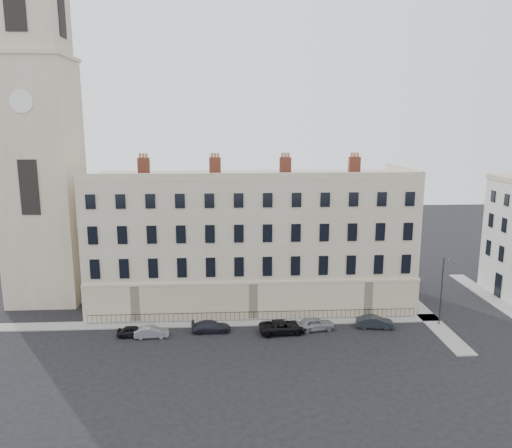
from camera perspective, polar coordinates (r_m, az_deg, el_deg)
The scene contains 14 objects.
ground at distance 50.15m, azimuth 7.10°, elevation -13.14°, with size 160.00×160.00×0.00m, color black.
terrace at distance 58.37m, azimuth -0.60°, elevation -1.72°, with size 36.22×12.22×17.00m.
church_tower at distance 62.59m, azimuth -23.54°, elevation 8.56°, with size 8.00×8.13×44.00m.
pavement_terrace at distance 53.97m, azimuth -4.59°, elevation -11.18°, with size 48.00×2.00×0.12m, color gray.
pavement_east_return at distance 60.72m, azimuth 18.03°, elevation -9.10°, with size 2.00×24.00×0.12m, color gray.
pavement_adjacent at distance 66.60m, azimuth 25.52°, elevation -7.85°, with size 2.00×20.00×0.12m, color gray.
railings at distance 54.20m, azimuth -0.28°, elevation -10.48°, with size 35.00×0.04×0.96m.
car_a at distance 51.96m, azimuth -13.80°, elevation -11.83°, with size 1.30×3.23×1.10m, color black.
car_b at distance 51.42m, azimuth -11.85°, elevation -11.99°, with size 1.17×3.36×1.11m, color gray.
car_c at distance 51.78m, azimuth -5.15°, elevation -11.59°, with size 1.61×3.96×1.15m, color black.
car_d at distance 51.34m, azimuth 3.08°, elevation -11.65°, with size 2.21×4.80×1.33m, color black.
car_e at distance 52.29m, azimuth 6.76°, elevation -11.26°, with size 1.60×3.97×1.35m, color gray.
car_f at distance 53.91m, azimuth 13.43°, elevation -10.85°, with size 1.33×3.82×1.26m, color black.
streetlamp at distance 55.29m, azimuth 20.52°, elevation -6.93°, with size 0.70×1.51×7.32m.
Camera 1 is at (-8.64, -44.80, 20.81)m, focal length 35.00 mm.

